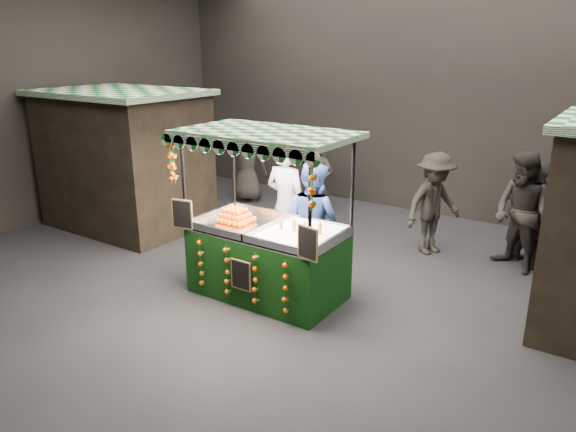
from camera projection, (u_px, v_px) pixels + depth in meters
The scene contains 12 objects.
ground at pixel (288, 298), 7.51m from camera, with size 12.00×12.00×0.00m, color black.
market_hall at pixel (287, 45), 6.48m from camera, with size 12.10×10.10×5.05m.
neighbour_stall_left at pixel (125, 159), 10.23m from camera, with size 3.00×2.20×2.60m.
juice_stall at pixel (267, 248), 7.39m from camera, with size 2.40×1.41×2.33m.
vendor_grey at pixel (286, 205), 8.36m from camera, with size 0.76×0.52×2.01m.
vendor_blue at pixel (312, 222), 7.85m from camera, with size 0.99×0.84×1.82m.
shopper_0 at pixel (316, 185), 10.02m from camera, with size 0.73×0.58×1.77m.
shopper_1 at pixel (522, 213), 8.20m from camera, with size 1.15×1.08×1.87m.
shopper_2 at pixel (317, 168), 11.36m from camera, with size 1.13×0.85×1.78m.
shopper_3 at pixel (434, 204), 8.92m from camera, with size 1.07×1.29×1.73m.
shopper_4 at pixel (247, 162), 11.99m from camera, with size 1.00×0.80×1.77m.
shopper_5 at pixel (534, 214), 8.45m from camera, with size 1.50×1.41×1.69m.
Camera 1 is at (3.78, -5.65, 3.40)m, focal length 33.46 mm.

